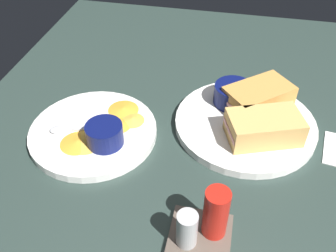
{
  "coord_description": "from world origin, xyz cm",
  "views": [
    {
      "loc": [
        2.65,
        53.38,
        48.57
      ],
      "look_at": [
        13.4,
        2.73,
        3.0
      ],
      "focal_mm": 39.79,
      "sensor_mm": 36.0,
      "label": 1
    }
  ],
  "objects_px": {
    "plate_sandwich_main": "(245,124)",
    "ramekin_dark_sauce": "(233,94)",
    "spoon_by_dark_ramekin": "(247,118)",
    "sandwich_half_far": "(258,97)",
    "sandwich_half_near": "(264,127)",
    "spoon_by_gravy_ramekin": "(65,129)",
    "plate_chips_companion": "(93,132)",
    "ramekin_light_gravy": "(105,134)",
    "condiment_caddy": "(204,225)"
  },
  "relations": [
    {
      "from": "ramekin_dark_sauce",
      "to": "spoon_by_dark_ramekin",
      "type": "relative_size",
      "value": 0.86
    },
    {
      "from": "sandwich_half_near",
      "to": "spoon_by_dark_ramekin",
      "type": "height_order",
      "value": "sandwich_half_near"
    },
    {
      "from": "ramekin_dark_sauce",
      "to": "spoon_by_dark_ramekin",
      "type": "distance_m",
      "value": 0.06
    },
    {
      "from": "ramekin_light_gravy",
      "to": "plate_sandwich_main",
      "type": "bearing_deg",
      "value": -154.99
    },
    {
      "from": "sandwich_half_far",
      "to": "plate_chips_companion",
      "type": "relative_size",
      "value": 0.61
    },
    {
      "from": "plate_sandwich_main",
      "to": "sandwich_half_far",
      "type": "distance_m",
      "value": 0.06
    },
    {
      "from": "plate_chips_companion",
      "to": "condiment_caddy",
      "type": "relative_size",
      "value": 2.54
    },
    {
      "from": "sandwich_half_far",
      "to": "ramekin_dark_sauce",
      "type": "bearing_deg",
      "value": -6.15
    },
    {
      "from": "sandwich_half_far",
      "to": "sandwich_half_near",
      "type": "bearing_deg",
      "value": 98.38
    },
    {
      "from": "ramekin_dark_sauce",
      "to": "plate_chips_companion",
      "type": "bearing_deg",
      "value": 28.72
    },
    {
      "from": "spoon_by_dark_ramekin",
      "to": "condiment_caddy",
      "type": "height_order",
      "value": "condiment_caddy"
    },
    {
      "from": "plate_sandwich_main",
      "to": "sandwich_half_near",
      "type": "distance_m",
      "value": 0.06
    },
    {
      "from": "sandwich_half_near",
      "to": "condiment_caddy",
      "type": "relative_size",
      "value": 1.56
    },
    {
      "from": "plate_chips_companion",
      "to": "spoon_by_gravy_ramekin",
      "type": "height_order",
      "value": "spoon_by_gravy_ramekin"
    },
    {
      "from": "sandwich_half_near",
      "to": "spoon_by_dark_ramekin",
      "type": "distance_m",
      "value": 0.06
    },
    {
      "from": "ramekin_dark_sauce",
      "to": "spoon_by_gravy_ramekin",
      "type": "height_order",
      "value": "ramekin_dark_sauce"
    },
    {
      "from": "sandwich_half_far",
      "to": "ramekin_light_gravy",
      "type": "bearing_deg",
      "value": 31.59
    },
    {
      "from": "plate_sandwich_main",
      "to": "plate_chips_companion",
      "type": "bearing_deg",
      "value": 16.67
    },
    {
      "from": "plate_sandwich_main",
      "to": "spoon_by_gravy_ramekin",
      "type": "height_order",
      "value": "spoon_by_gravy_ramekin"
    },
    {
      "from": "sandwich_half_far",
      "to": "ramekin_dark_sauce",
      "type": "height_order",
      "value": "sandwich_half_far"
    },
    {
      "from": "sandwich_half_far",
      "to": "spoon_by_dark_ramekin",
      "type": "distance_m",
      "value": 0.05
    },
    {
      "from": "sandwich_half_near",
      "to": "spoon_by_dark_ramekin",
      "type": "relative_size",
      "value": 1.63
    },
    {
      "from": "spoon_by_dark_ramekin",
      "to": "plate_chips_companion",
      "type": "height_order",
      "value": "spoon_by_dark_ramekin"
    },
    {
      "from": "plate_sandwich_main",
      "to": "spoon_by_dark_ramekin",
      "type": "height_order",
      "value": "spoon_by_dark_ramekin"
    },
    {
      "from": "plate_chips_companion",
      "to": "spoon_by_dark_ramekin",
      "type": "bearing_deg",
      "value": -162.91
    },
    {
      "from": "condiment_caddy",
      "to": "spoon_by_dark_ramekin",
      "type": "bearing_deg",
      "value": -100.25
    },
    {
      "from": "spoon_by_dark_ramekin",
      "to": "spoon_by_gravy_ramekin",
      "type": "distance_m",
      "value": 0.35
    },
    {
      "from": "plate_sandwich_main",
      "to": "spoon_by_dark_ramekin",
      "type": "bearing_deg",
      "value": -123.69
    },
    {
      "from": "plate_chips_companion",
      "to": "ramekin_dark_sauce",
      "type": "bearing_deg",
      "value": -151.28
    },
    {
      "from": "plate_sandwich_main",
      "to": "sandwich_half_near",
      "type": "relative_size",
      "value": 1.84
    },
    {
      "from": "sandwich_half_near",
      "to": "ramekin_dark_sauce",
      "type": "distance_m",
      "value": 0.11
    },
    {
      "from": "plate_sandwich_main",
      "to": "condiment_caddy",
      "type": "height_order",
      "value": "condiment_caddy"
    },
    {
      "from": "ramekin_dark_sauce",
      "to": "plate_sandwich_main",
      "type": "bearing_deg",
      "value": 119.38
    },
    {
      "from": "sandwich_half_far",
      "to": "plate_chips_companion",
      "type": "height_order",
      "value": "sandwich_half_far"
    },
    {
      "from": "ramekin_light_gravy",
      "to": "condiment_caddy",
      "type": "bearing_deg",
      "value": 143.44
    },
    {
      "from": "spoon_by_dark_ramekin",
      "to": "spoon_by_gravy_ramekin",
      "type": "height_order",
      "value": "same"
    },
    {
      "from": "sandwich_half_near",
      "to": "spoon_by_gravy_ramekin",
      "type": "bearing_deg",
      "value": 9.28
    },
    {
      "from": "sandwich_half_near",
      "to": "spoon_by_gravy_ramekin",
      "type": "distance_m",
      "value": 0.37
    },
    {
      "from": "spoon_by_dark_ramekin",
      "to": "ramekin_light_gravy",
      "type": "relative_size",
      "value": 1.36
    },
    {
      "from": "plate_chips_companion",
      "to": "ramekin_light_gravy",
      "type": "bearing_deg",
      "value": 140.19
    },
    {
      "from": "sandwich_half_far",
      "to": "condiment_caddy",
      "type": "xyz_separation_m",
      "value": [
        0.07,
        0.31,
        -0.01
      ]
    },
    {
      "from": "spoon_by_gravy_ramekin",
      "to": "spoon_by_dark_ramekin",
      "type": "bearing_deg",
      "value": -162.81
    },
    {
      "from": "sandwich_half_far",
      "to": "ramekin_dark_sauce",
      "type": "distance_m",
      "value": 0.05
    },
    {
      "from": "sandwich_half_near",
      "to": "spoon_by_dark_ramekin",
      "type": "bearing_deg",
      "value": -55.13
    },
    {
      "from": "condiment_caddy",
      "to": "spoon_by_gravy_ramekin",
      "type": "bearing_deg",
      "value": -29.81
    },
    {
      "from": "plate_sandwich_main",
      "to": "ramekin_dark_sauce",
      "type": "bearing_deg",
      "value": -60.62
    },
    {
      "from": "sandwich_half_far",
      "to": "spoon_by_gravy_ramekin",
      "type": "bearing_deg",
      "value": 22.98
    },
    {
      "from": "sandwich_half_near",
      "to": "plate_chips_companion",
      "type": "xyz_separation_m",
      "value": [
        0.31,
        0.04,
        -0.03
      ]
    },
    {
      "from": "spoon_by_dark_ramekin",
      "to": "ramekin_light_gravy",
      "type": "height_order",
      "value": "ramekin_light_gravy"
    },
    {
      "from": "sandwich_half_near",
      "to": "ramekin_light_gravy",
      "type": "xyz_separation_m",
      "value": [
        0.28,
        0.07,
        -0.0
      ]
    }
  ]
}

